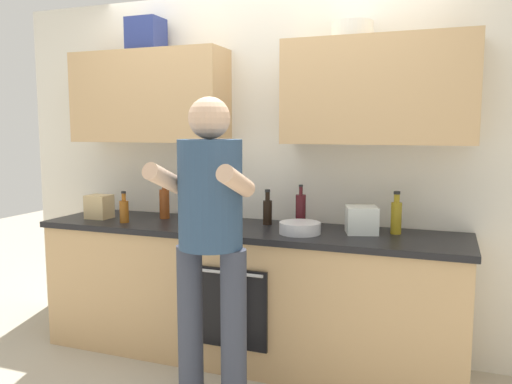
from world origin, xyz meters
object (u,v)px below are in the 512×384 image
(person_standing, at_px, (210,229))
(bottle_soy, at_px, (268,211))
(mixing_bowl, at_px, (300,228))
(grocery_bag_bread, at_px, (99,207))
(bottle_vinegar, at_px, (164,203))
(bottle_syrup, at_px, (124,210))
(grocery_bag_produce, at_px, (362,220))
(bottle_wine, at_px, (301,210))
(cup_tea, at_px, (206,218))
(bottle_oil, at_px, (396,216))

(person_standing, height_order, bottle_soy, person_standing)
(mixing_bowl, height_order, grocery_bag_bread, grocery_bag_bread)
(bottle_vinegar, distance_m, mixing_bowl, 1.08)
(bottle_soy, relative_size, mixing_bowl, 0.93)
(bottle_syrup, height_order, grocery_bag_produce, bottle_syrup)
(bottle_wine, distance_m, grocery_bag_bread, 1.47)
(bottle_syrup, relative_size, grocery_bag_produce, 1.17)
(bottle_wine, xyz_separation_m, grocery_bag_produce, (0.42, -0.09, -0.03))
(person_standing, distance_m, mixing_bowl, 0.69)
(cup_tea, height_order, grocery_bag_produce, grocery_bag_produce)
(bottle_oil, xyz_separation_m, bottle_soy, (-0.85, 0.01, -0.02))
(bottle_oil, relative_size, cup_tea, 2.48)
(mixing_bowl, relative_size, grocery_bag_bread, 1.52)
(bottle_syrup, xyz_separation_m, cup_tea, (0.58, 0.09, -0.03))
(bottle_wine, relative_size, bottle_syrup, 1.28)
(bottle_soy, relative_size, grocery_bag_bread, 1.41)
(grocery_bag_bread, bearing_deg, cup_tea, 0.51)
(bottle_soy, xyz_separation_m, cup_tea, (-0.37, -0.19, -0.04))
(person_standing, relative_size, cup_tea, 16.06)
(bottle_syrup, xyz_separation_m, bottle_oil, (1.80, 0.26, 0.03))
(bottle_soy, bearing_deg, person_standing, -92.42)
(cup_tea, xyz_separation_m, grocery_bag_bread, (-0.86, -0.01, 0.03))
(cup_tea, distance_m, grocery_bag_produce, 1.02)
(bottle_wine, xyz_separation_m, bottle_soy, (-0.23, -0.01, -0.02))
(person_standing, height_order, grocery_bag_bread, person_standing)
(bottle_syrup, bearing_deg, person_standing, -30.63)
(person_standing, bearing_deg, bottle_soy, 87.58)
(person_standing, distance_m, bottle_wine, 0.88)
(bottle_syrup, xyz_separation_m, bottle_vinegar, (0.18, 0.24, 0.03))
(cup_tea, xyz_separation_m, grocery_bag_produce, (1.01, 0.12, 0.03))
(person_standing, relative_size, bottle_wine, 6.13)
(bottle_wine, relative_size, mixing_bowl, 1.08)
(person_standing, xyz_separation_m, mixing_bowl, (0.32, 0.61, -0.08))
(mixing_bowl, bearing_deg, bottle_oil, 19.93)
(bottle_syrup, bearing_deg, grocery_bag_produce, 7.31)
(bottle_oil, distance_m, bottle_vinegar, 1.62)
(bottle_oil, bearing_deg, grocery_bag_bread, -174.99)
(bottle_vinegar, xyz_separation_m, bottle_soy, (0.78, 0.03, -0.02))
(bottle_syrup, xyz_separation_m, mixing_bowl, (1.24, 0.06, -0.05))
(cup_tea, bearing_deg, bottle_wine, 18.63)
(cup_tea, bearing_deg, mixing_bowl, -2.45)
(person_standing, bearing_deg, grocery_bag_bread, 152.23)
(bottle_wine, xyz_separation_m, bottle_oil, (0.62, -0.03, -0.00))
(bottle_vinegar, xyz_separation_m, grocery_bag_bread, (-0.45, -0.16, -0.03))
(bottle_soy, height_order, mixing_bowl, bottle_soy)
(grocery_bag_produce, bearing_deg, grocery_bag_bread, -176.25)
(bottle_soy, bearing_deg, bottle_oil, -0.95)
(bottle_soy, bearing_deg, grocery_bag_produce, -6.47)
(bottle_wine, height_order, bottle_oil, bottle_wine)
(person_standing, relative_size, bottle_vinegar, 6.03)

